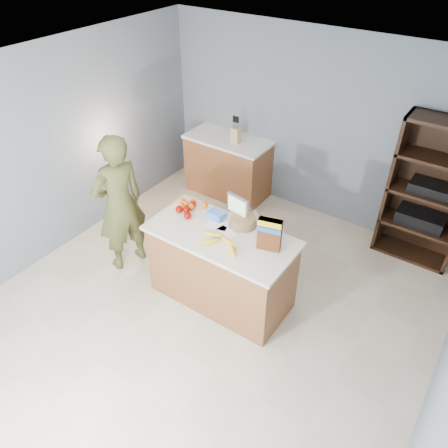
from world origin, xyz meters
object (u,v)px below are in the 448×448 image
Objects in this scene: cereal_box at (270,232)px; counter_peninsula at (221,269)px; tv at (238,207)px; shelving_unit at (429,194)px; person at (119,204)px.

counter_peninsula is at bearing -171.41° from cereal_box.
cereal_box is (0.52, -0.24, 0.04)m from tv.
shelving_unit is 3.61m from person.
counter_peninsula is at bearing -88.61° from tv.
person is 1.40m from tv.
shelving_unit reaches higher than counter_peninsula.
cereal_box is (0.51, 0.08, 0.68)m from counter_peninsula.
cereal_box reaches higher than counter_peninsula.
counter_peninsula is at bearing 110.98° from person.
tv is at bearing 124.22° from person.
person is at bearing -142.36° from shelving_unit.
tv is at bearing 91.39° from counter_peninsula.
shelving_unit is (1.55, 2.05, 0.45)m from counter_peninsula.
counter_peninsula is at bearing -127.11° from shelving_unit.
counter_peninsula is 0.91× the size of person.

